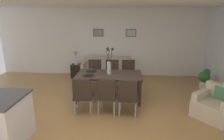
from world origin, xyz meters
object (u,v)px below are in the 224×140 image
dining_table (109,77)px  dining_chair_far_right (112,73)px  sofa (107,71)px  dining_chair_far_left (107,94)px  dining_chair_mid_left (128,95)px  potted_plant (204,77)px  dining_chair_mid_right (128,73)px  centerpiece_vase (109,64)px  framed_picture_left (98,33)px  table_lamp (76,55)px  framed_picture_center (131,33)px  side_table (76,71)px  bowl_near_right (91,70)px  dining_chair_near_right (95,72)px  armchair (216,106)px  dining_chair_near_left (83,94)px  bowl_near_left (89,74)px

dining_table → dining_chair_far_right: size_ratio=1.96×
dining_chair_far_right → sofa: size_ratio=0.51×
dining_chair_far_left → dining_chair_mid_left: size_ratio=1.00×
dining_chair_mid_left → potted_plant: size_ratio=1.37×
dining_chair_mid_right → sofa: size_ratio=0.51×
dining_table → centerpiece_vase: centerpiece_vase is taller
framed_picture_left → dining_chair_far_left: bearing=-78.5°
centerpiece_vase → table_lamp: size_ratio=1.44×
dining_chair_far_right → framed_picture_left: size_ratio=2.33×
centerpiece_vase → framed_picture_center: (0.63, 2.34, 0.66)m
dining_chair_far_left → side_table: (-1.46, 2.73, -0.25)m
dining_chair_far_left → bowl_near_right: dining_chair_far_left is taller
sofa → side_table: bearing=179.8°
side_table → dining_chair_near_right: bearing=-48.4°
armchair → potted_plant: (0.45, 1.91, 0.09)m
dining_chair_mid_left → framed_picture_center: framed_picture_center is taller
dining_chair_near_left → dining_chair_mid_right: (1.10, 1.81, 0.00)m
dining_chair_mid_left → bowl_near_left: dining_chair_mid_left is taller
bowl_near_left → bowl_near_right: size_ratio=1.00×
dining_chair_mid_left → armchair: 2.06m
dining_chair_far_left → potted_plant: size_ratio=1.37×
dining_chair_mid_left → sofa: (-0.78, 2.76, -0.23)m
dining_chair_far_right → side_table: (-1.44, 0.97, -0.25)m
dining_chair_far_right → side_table: size_ratio=1.77×
bowl_near_right → table_lamp: (-0.90, 1.65, 0.11)m
framed_picture_center → dining_chair_mid_right: bearing=-93.2°
side_table → framed_picture_left: (0.81, 0.48, 1.42)m
bowl_near_left → sofa: (0.28, 2.08, -0.50)m
dining_table → side_table: size_ratio=3.46×
dining_chair_near_left → sofa: 2.79m
dining_chair_mid_left → framed_picture_center: size_ratio=2.35×
armchair → sofa: bearing=136.2°
dining_table → dining_chair_near_right: bearing=122.7°
dining_chair_far_left → armchair: (2.55, 0.01, -0.23)m
dining_chair_mid_right → framed_picture_left: 2.20m
framed_picture_left → dining_table: bearing=-75.0°
dining_chair_near_right → dining_chair_far_left: same height
dining_chair_far_right → potted_plant: 3.03m
dining_table → centerpiece_vase: size_ratio=2.45×
dining_table → dining_chair_near_right: 1.05m
framed_picture_center → armchair: bearing=-58.7°
sofa → potted_plant: 3.39m
side_table → armchair: (4.01, -2.72, 0.03)m
dining_chair_mid_left → potted_plant: 3.18m
table_lamp → dining_chair_near_left: bearing=-72.3°
dining_chair_mid_left → framed_picture_left: framed_picture_left is taller
dining_chair_mid_right → centerpiece_vase: size_ratio=1.25×
dining_chair_mid_right → framed_picture_left: framed_picture_left is taller
side_table → sofa: bearing=-0.2°
dining_chair_near_right → sofa: bearing=73.0°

